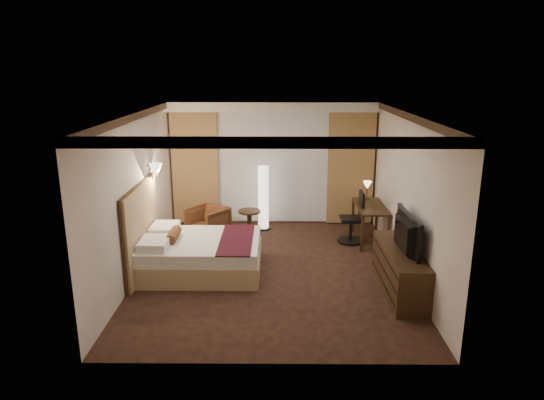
{
  "coord_description": "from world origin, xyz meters",
  "views": [
    {
      "loc": [
        0.07,
        -7.78,
        3.42
      ],
      "look_at": [
        0.0,
        0.4,
        1.15
      ],
      "focal_mm": 32.0,
      "sensor_mm": 36.0,
      "label": 1
    }
  ],
  "objects_px": {
    "side_table": "(249,222)",
    "television": "(401,228)",
    "floor_lamp": "(263,198)",
    "bed": "(202,255)",
    "dresser": "(400,270)",
    "armchair": "(208,221)",
    "office_chair": "(351,217)",
    "desk": "(370,224)"
  },
  "relations": [
    {
      "from": "television",
      "to": "desk",
      "type": "bearing_deg",
      "value": -0.87
    },
    {
      "from": "desk",
      "to": "office_chair",
      "type": "distance_m",
      "value": 0.42
    },
    {
      "from": "armchair",
      "to": "floor_lamp",
      "type": "xyz_separation_m",
      "value": [
        1.13,
        0.52,
        0.35
      ]
    },
    {
      "from": "bed",
      "to": "office_chair",
      "type": "distance_m",
      "value": 3.12
    },
    {
      "from": "desk",
      "to": "dresser",
      "type": "xyz_separation_m",
      "value": [
        0.05,
        -2.24,
        -0.03
      ]
    },
    {
      "from": "floor_lamp",
      "to": "dresser",
      "type": "xyz_separation_m",
      "value": [
        2.2,
        -2.97,
        -0.35
      ]
    },
    {
      "from": "bed",
      "to": "desk",
      "type": "bearing_deg",
      "value": 25.47
    },
    {
      "from": "floor_lamp",
      "to": "bed",
      "type": "bearing_deg",
      "value": -114.03
    },
    {
      "from": "bed",
      "to": "television",
      "type": "bearing_deg",
      "value": -13.18
    },
    {
      "from": "side_table",
      "to": "floor_lamp",
      "type": "relative_size",
      "value": 0.37
    },
    {
      "from": "side_table",
      "to": "television",
      "type": "bearing_deg",
      "value": -47.34
    },
    {
      "from": "desk",
      "to": "side_table",
      "type": "bearing_deg",
      "value": 170.08
    },
    {
      "from": "bed",
      "to": "side_table",
      "type": "bearing_deg",
      "value": 69.75
    },
    {
      "from": "side_table",
      "to": "office_chair",
      "type": "xyz_separation_m",
      "value": [
        2.05,
        -0.48,
        0.27
      ]
    },
    {
      "from": "desk",
      "to": "television",
      "type": "relative_size",
      "value": 1.06
    },
    {
      "from": "desk",
      "to": "bed",
      "type": "bearing_deg",
      "value": -154.53
    },
    {
      "from": "armchair",
      "to": "side_table",
      "type": "height_order",
      "value": "armchair"
    },
    {
      "from": "desk",
      "to": "dresser",
      "type": "height_order",
      "value": "desk"
    },
    {
      "from": "side_table",
      "to": "television",
      "type": "distance_m",
      "value": 3.71
    },
    {
      "from": "desk",
      "to": "armchair",
      "type": "bearing_deg",
      "value": 176.35
    },
    {
      "from": "side_table",
      "to": "bed",
      "type": "bearing_deg",
      "value": -110.25
    },
    {
      "from": "armchair",
      "to": "television",
      "type": "bearing_deg",
      "value": 1.81
    },
    {
      "from": "armchair",
      "to": "floor_lamp",
      "type": "relative_size",
      "value": 0.51
    },
    {
      "from": "side_table",
      "to": "desk",
      "type": "bearing_deg",
      "value": -9.92
    },
    {
      "from": "office_chair",
      "to": "desk",
      "type": "bearing_deg",
      "value": 6.86
    },
    {
      "from": "armchair",
      "to": "side_table",
      "type": "distance_m",
      "value": 0.88
    },
    {
      "from": "armchair",
      "to": "office_chair",
      "type": "height_order",
      "value": "office_chair"
    },
    {
      "from": "bed",
      "to": "desk",
      "type": "height_order",
      "value": "desk"
    },
    {
      "from": "floor_lamp",
      "to": "television",
      "type": "relative_size",
      "value": 1.19
    },
    {
      "from": "bed",
      "to": "floor_lamp",
      "type": "bearing_deg",
      "value": 65.97
    },
    {
      "from": "bed",
      "to": "desk",
      "type": "xyz_separation_m",
      "value": [
        3.15,
        1.5,
        0.08
      ]
    },
    {
      "from": "side_table",
      "to": "dresser",
      "type": "xyz_separation_m",
      "value": [
        2.49,
        -2.66,
        0.09
      ]
    },
    {
      "from": "floor_lamp",
      "to": "dresser",
      "type": "height_order",
      "value": "floor_lamp"
    },
    {
      "from": "television",
      "to": "bed",
      "type": "bearing_deg",
      "value": 75.44
    },
    {
      "from": "desk",
      "to": "floor_lamp",
      "type": "bearing_deg",
      "value": 161.16
    },
    {
      "from": "side_table",
      "to": "desk",
      "type": "xyz_separation_m",
      "value": [
        2.44,
        -0.43,
        0.12
      ]
    },
    {
      "from": "armchair",
      "to": "side_table",
      "type": "bearing_deg",
      "value": 52.78
    },
    {
      "from": "floor_lamp",
      "to": "television",
      "type": "xyz_separation_m",
      "value": [
        2.17,
        -2.97,
        0.34
      ]
    },
    {
      "from": "side_table",
      "to": "office_chair",
      "type": "distance_m",
      "value": 2.12
    },
    {
      "from": "desk",
      "to": "television",
      "type": "height_order",
      "value": "television"
    },
    {
      "from": "floor_lamp",
      "to": "dresser",
      "type": "distance_m",
      "value": 3.71
    },
    {
      "from": "office_chair",
      "to": "floor_lamp",
      "type": "bearing_deg",
      "value": 155.53
    }
  ]
}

